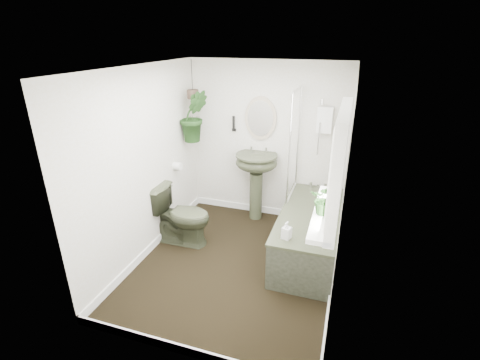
% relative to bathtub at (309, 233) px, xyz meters
% --- Properties ---
extents(floor, '(2.30, 2.80, 0.02)m').
position_rel_bathtub_xyz_m(floor, '(-0.80, -0.50, -0.30)').
color(floor, black).
rests_on(floor, ground).
extents(ceiling, '(2.30, 2.80, 0.02)m').
position_rel_bathtub_xyz_m(ceiling, '(-0.80, -0.50, 2.02)').
color(ceiling, white).
rests_on(ceiling, ground).
extents(wall_back, '(2.30, 0.02, 2.30)m').
position_rel_bathtub_xyz_m(wall_back, '(-0.80, 0.91, 0.86)').
color(wall_back, silver).
rests_on(wall_back, ground).
extents(wall_front, '(2.30, 0.02, 2.30)m').
position_rel_bathtub_xyz_m(wall_front, '(-0.80, -1.91, 0.86)').
color(wall_front, silver).
rests_on(wall_front, ground).
extents(wall_left, '(0.02, 2.80, 2.30)m').
position_rel_bathtub_xyz_m(wall_left, '(-1.96, -0.50, 0.86)').
color(wall_left, silver).
rests_on(wall_left, ground).
extents(wall_right, '(0.02, 2.80, 2.30)m').
position_rel_bathtub_xyz_m(wall_right, '(0.36, -0.50, 0.86)').
color(wall_right, silver).
rests_on(wall_right, ground).
extents(skirting, '(2.30, 2.80, 0.10)m').
position_rel_bathtub_xyz_m(skirting, '(-0.80, -0.50, -0.24)').
color(skirting, white).
rests_on(skirting, floor).
extents(bathtub, '(0.72, 1.72, 0.58)m').
position_rel_bathtub_xyz_m(bathtub, '(0.00, 0.00, 0.00)').
color(bathtub, '#373C29').
rests_on(bathtub, floor).
extents(bath_screen, '(0.04, 0.72, 1.40)m').
position_rel_bathtub_xyz_m(bath_screen, '(-0.33, 0.49, 0.99)').
color(bath_screen, silver).
rests_on(bath_screen, bathtub).
extents(shower_box, '(0.20, 0.10, 0.35)m').
position_rel_bathtub_xyz_m(shower_box, '(0.00, 0.84, 1.26)').
color(shower_box, white).
rests_on(shower_box, wall_back).
extents(oval_mirror, '(0.46, 0.03, 0.62)m').
position_rel_bathtub_xyz_m(oval_mirror, '(-0.89, 0.87, 1.21)').
color(oval_mirror, tan).
rests_on(oval_mirror, wall_back).
extents(wall_sconce, '(0.04, 0.04, 0.22)m').
position_rel_bathtub_xyz_m(wall_sconce, '(-1.29, 0.86, 1.11)').
color(wall_sconce, black).
rests_on(wall_sconce, wall_back).
extents(toilet_roll_holder, '(0.11, 0.11, 0.11)m').
position_rel_bathtub_xyz_m(toilet_roll_holder, '(-1.90, 0.20, 0.61)').
color(toilet_roll_holder, white).
rests_on(toilet_roll_holder, wall_left).
extents(window_recess, '(0.08, 1.00, 0.90)m').
position_rel_bathtub_xyz_m(window_recess, '(0.29, -1.20, 1.36)').
color(window_recess, white).
rests_on(window_recess, wall_right).
extents(window_sill, '(0.18, 1.00, 0.04)m').
position_rel_bathtub_xyz_m(window_sill, '(0.22, -1.20, 0.94)').
color(window_sill, white).
rests_on(window_sill, wall_right).
extents(window_blinds, '(0.01, 0.86, 0.76)m').
position_rel_bathtub_xyz_m(window_blinds, '(0.24, -1.20, 1.36)').
color(window_blinds, white).
rests_on(window_blinds, wall_right).
extents(toilet, '(0.79, 0.46, 0.80)m').
position_rel_bathtub_xyz_m(toilet, '(-1.65, -0.25, 0.11)').
color(toilet, '#373C29').
rests_on(toilet, floor).
extents(pedestal_sink, '(0.69, 0.62, 1.03)m').
position_rel_bathtub_xyz_m(pedestal_sink, '(-0.89, 0.70, 0.22)').
color(pedestal_sink, '#373C29').
rests_on(pedestal_sink, floor).
extents(sill_plant, '(0.25, 0.23, 0.25)m').
position_rel_bathtub_xyz_m(sill_plant, '(0.22, -1.27, 1.09)').
color(sill_plant, black).
rests_on(sill_plant, window_sill).
extents(hanging_plant, '(0.51, 0.49, 0.73)m').
position_rel_bathtub_xyz_m(hanging_plant, '(-1.77, 0.54, 1.25)').
color(hanging_plant, black).
rests_on(hanging_plant, ceiling).
extents(soap_bottle, '(0.11, 0.11, 0.20)m').
position_rel_bathtub_xyz_m(soap_bottle, '(-0.18, -0.67, 0.39)').
color(soap_bottle, black).
rests_on(soap_bottle, bathtub).
extents(hanging_pot, '(0.16, 0.16, 0.12)m').
position_rel_bathtub_xyz_m(hanging_pot, '(-1.77, 0.54, 1.55)').
color(hanging_pot, '#423127').
rests_on(hanging_pot, ceiling).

